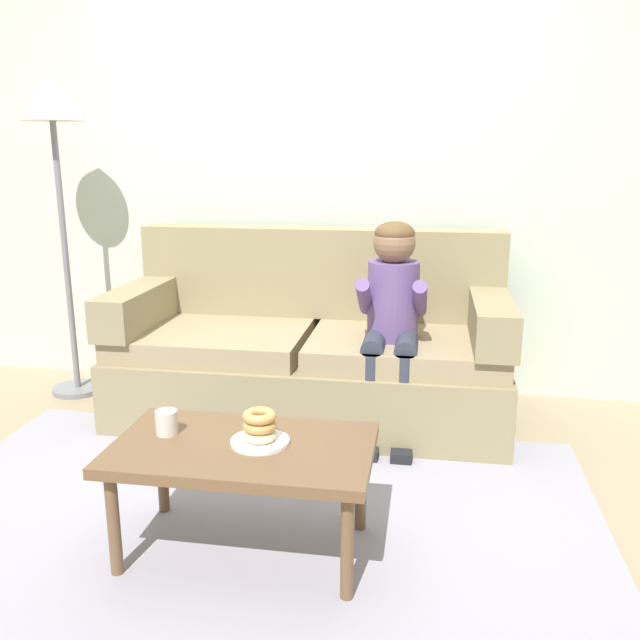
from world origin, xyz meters
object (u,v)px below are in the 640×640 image
at_px(donut, 260,435).
at_px(floor_lamp, 54,130).
at_px(person_child, 392,309).
at_px(toy_controller, 205,459).
at_px(coffee_table, 243,457).
at_px(couch, 312,353).
at_px(mug, 167,422).

xyz_separation_m(donut, floor_lamp, (-1.54, 1.45, 1.09)).
height_order(person_child, donut, person_child).
relative_size(donut, toy_controller, 0.53).
bearing_deg(coffee_table, person_child, 68.45).
bearing_deg(donut, couch, 92.33).
bearing_deg(person_child, donut, -109.20).
bearing_deg(coffee_table, toy_controller, 120.42).
distance_m(person_child, mug, 1.35).
height_order(donut, mug, mug).
bearing_deg(mug, coffee_table, -7.65).
bearing_deg(couch, donut, -87.67).
bearing_deg(couch, toy_controller, -118.80).
xyz_separation_m(couch, toy_controller, (-0.39, -0.71, -0.33)).
height_order(toy_controller, floor_lamp, floor_lamp).
relative_size(coffee_table, mug, 10.26).
height_order(couch, person_child, person_child).
xyz_separation_m(couch, mug, (-0.30, -1.32, 0.12)).
bearing_deg(person_child, floor_lamp, 170.39).
distance_m(donut, toy_controller, 0.89).
bearing_deg(donut, coffee_table, -163.94).
height_order(donut, floor_lamp, floor_lamp).
height_order(couch, coffee_table, couch).
bearing_deg(coffee_table, floor_lamp, 135.15).
xyz_separation_m(mug, toy_controller, (-0.09, 0.61, -0.45)).
bearing_deg(couch, person_child, -25.62).
bearing_deg(person_child, couch, 154.38).
distance_m(coffee_table, floor_lamp, 2.39).
relative_size(couch, toy_controller, 9.24).
bearing_deg(floor_lamp, coffee_table, -44.85).
bearing_deg(toy_controller, donut, -54.63).
relative_size(couch, donut, 17.40).
bearing_deg(person_child, toy_controller, -149.51).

